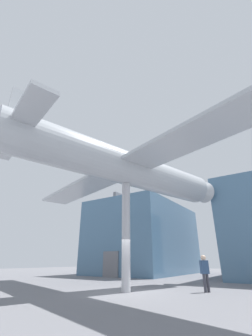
{
  "coord_description": "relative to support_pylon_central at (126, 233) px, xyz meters",
  "views": [
    {
      "loc": [
        7.03,
        -10.44,
        1.45
      ],
      "look_at": [
        0.0,
        0.0,
        6.66
      ],
      "focal_mm": 24.0,
      "sensor_mm": 36.0,
      "label": 1
    }
  ],
  "objects": [
    {
      "name": "ground_plane",
      "position": [
        0.0,
        0.0,
        -2.82
      ],
      "size": [
        80.0,
        80.0,
        0.0
      ],
      "primitive_type": "plane",
      "color": "slate"
    },
    {
      "name": "glass_pavilion_left",
      "position": [
        -7.32,
        15.13,
        1.12
      ],
      "size": [
        9.12,
        13.86,
        8.46
      ],
      "color": "slate",
      "rests_on": "ground_plane"
    },
    {
      "name": "support_pylon_central",
      "position": [
        0.0,
        0.0,
        0.0
      ],
      "size": [
        0.46,
        0.46,
        5.65
      ],
      "color": "#B7B7BC",
      "rests_on": "ground_plane"
    },
    {
      "name": "suspended_airplane",
      "position": [
        0.07,
        0.24,
        3.84
      ],
      "size": [
        21.52,
        15.93,
        3.32
      ],
      "rotation": [
        0.0,
        0.0,
        -0.29
      ],
      "color": "#B2B7BC",
      "rests_on": "support_pylon_central"
    },
    {
      "name": "visitor_person",
      "position": [
        3.34,
        2.25,
        -1.83
      ],
      "size": [
        0.43,
        0.45,
        1.73
      ],
      "rotation": [
        0.0,
        0.0,
        3.99
      ],
      "color": "#383842",
      "rests_on": "ground_plane"
    }
  ]
}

